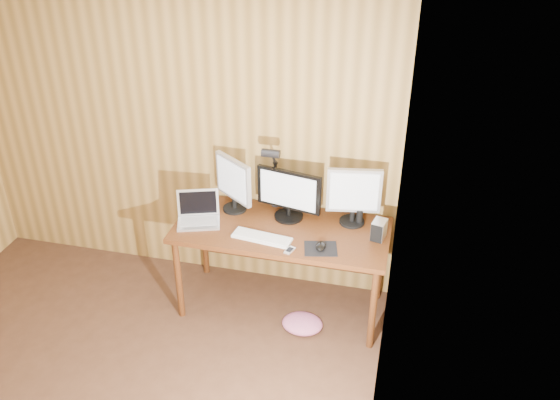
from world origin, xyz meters
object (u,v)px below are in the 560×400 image
at_px(mouse, 321,246).
at_px(monitor_left, 234,183).
at_px(monitor_center, 289,194).
at_px(phone, 290,250).
at_px(desk, 284,236).
at_px(hard_drive, 379,230).
at_px(keyboard, 262,237).
at_px(speaker, 359,217).
at_px(monitor_right, 354,195).
at_px(desk_lamp, 273,169).
at_px(laptop, 198,214).

bearing_deg(mouse, monitor_left, 132.74).
distance_m(monitor_center, phone, 0.49).
bearing_deg(desk, hard_drive, -3.13).
distance_m(keyboard, speaker, 0.75).
distance_m(monitor_center, monitor_left, 0.44).
height_order(monitor_center, phone, monitor_center).
xyz_separation_m(monitor_center, speaker, (0.54, 0.03, -0.15)).
bearing_deg(monitor_center, mouse, -37.29).
distance_m(monitor_center, speaker, 0.56).
relative_size(desk, monitor_center, 3.17).
bearing_deg(monitor_right, keyboard, -158.27).
height_order(desk, desk_lamp, desk_lamp).
xyz_separation_m(monitor_left, mouse, (0.75, -0.37, -0.21)).
xyz_separation_m(desk, speaker, (0.55, 0.12, 0.18)).
xyz_separation_m(desk, monitor_right, (0.50, 0.12, 0.37)).
height_order(desk, speaker, speaker).
bearing_deg(phone, monitor_center, 121.04).
xyz_separation_m(desk, desk_lamp, (-0.12, 0.16, 0.49)).
height_order(mouse, speaker, speaker).
xyz_separation_m(laptop, speaker, (1.19, 0.23, 0.00)).
distance_m(monitor_center, mouse, 0.51).
relative_size(keyboard, hard_drive, 3.05).
distance_m(laptop, speaker, 1.21).
relative_size(keyboard, mouse, 3.96).
height_order(keyboard, hard_drive, hard_drive).
relative_size(laptop, phone, 3.64).
height_order(monitor_right, desk_lamp, desk_lamp).
xyz_separation_m(monitor_center, monitor_right, (0.48, 0.04, 0.04)).
bearing_deg(desk_lamp, speaker, -18.81).
bearing_deg(mouse, speaker, 39.10).
relative_size(mouse, desk_lamp, 0.19).
bearing_deg(desk_lamp, monitor_right, -18.69).
xyz_separation_m(monitor_right, desk_lamp, (-0.62, 0.04, 0.12)).
height_order(monitor_center, laptop, monitor_center).
height_order(monitor_left, laptop, monitor_left).
xyz_separation_m(speaker, desk_lamp, (-0.68, 0.05, 0.31)).
relative_size(monitor_center, keyboard, 1.13).
distance_m(monitor_right, laptop, 1.18).
xyz_separation_m(keyboard, hard_drive, (0.82, 0.21, 0.06)).
distance_m(phone, speaker, 0.64).
distance_m(laptop, desk_lamp, 0.66).
height_order(laptop, mouse, laptop).
distance_m(hard_drive, speaker, 0.22).
relative_size(monitor_left, phone, 4.27).
height_order(keyboard, speaker, speaker).
relative_size(laptop, mouse, 3.32).
distance_m(desk, monitor_center, 0.34).
height_order(mouse, desk_lamp, desk_lamp).
height_order(laptop, desk_lamp, desk_lamp).
bearing_deg(monitor_center, desk, -90.72).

